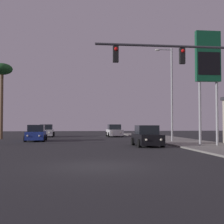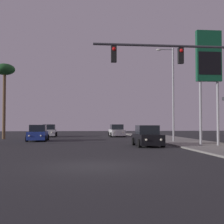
{
  "view_description": "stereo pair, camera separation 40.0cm",
  "coord_description": "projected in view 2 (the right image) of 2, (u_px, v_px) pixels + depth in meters",
  "views": [
    {
      "loc": [
        -1.0,
        -13.43,
        1.85
      ],
      "look_at": [
        1.86,
        9.71,
        2.69
      ],
      "focal_mm": 50.0,
      "sensor_mm": 36.0,
      "label": 1
    },
    {
      "loc": [
        -0.61,
        -13.47,
        1.85
      ],
      "look_at": [
        1.86,
        9.71,
        2.69
      ],
      "focal_mm": 50.0,
      "sensor_mm": 36.0,
      "label": 2
    }
  ],
  "objects": [
    {
      "name": "street_lamp",
      "position": [
        172.0,
        89.0,
        29.98
      ],
      "size": [
        1.74,
        0.24,
        9.0
      ],
      "color": "#99999E",
      "rests_on": "sidewalk_right"
    },
    {
      "name": "traffic_light_mast",
      "position": [
        188.0,
        72.0,
        17.66
      ],
      "size": [
        7.74,
        0.36,
        6.5
      ],
      "color": "#38383D",
      "rests_on": "sidewalk_right"
    },
    {
      "name": "palm_tree_mid",
      "position": [
        5.0,
        74.0,
        36.53
      ],
      "size": [
        2.4,
        2.4,
        8.83
      ],
      "color": "brown",
      "rests_on": "ground"
    },
    {
      "name": "car_silver",
      "position": [
        49.0,
        131.0,
        42.47
      ],
      "size": [
        2.04,
        4.33,
        1.68
      ],
      "rotation": [
        0.0,
        0.0,
        3.17
      ],
      "color": "#B7B7BC",
      "rests_on": "ground"
    },
    {
      "name": "sidewalk_right",
      "position": [
        209.0,
        146.0,
        24.33
      ],
      "size": [
        5.0,
        60.0,
        0.12
      ],
      "color": "gray",
      "rests_on": "ground"
    },
    {
      "name": "car_white",
      "position": [
        117.0,
        131.0,
        42.75
      ],
      "size": [
        2.04,
        4.33,
        1.68
      ],
      "rotation": [
        0.0,
        0.0,
        3.16
      ],
      "color": "silver",
      "rests_on": "ground"
    },
    {
      "name": "gas_station_sign",
      "position": [
        209.0,
        62.0,
        24.41
      ],
      "size": [
        2.0,
        0.42,
        9.0
      ],
      "color": "#99999E",
      "rests_on": "sidewalk_right"
    },
    {
      "name": "ground_plane",
      "position": [
        93.0,
        166.0,
        13.39
      ],
      "size": [
        120.0,
        120.0,
        0.0
      ],
      "primitive_type": "plane",
      "color": "#28282B"
    },
    {
      "name": "car_blue",
      "position": [
        38.0,
        134.0,
        32.37
      ],
      "size": [
        2.04,
        4.33,
        1.68
      ],
      "rotation": [
        0.0,
        0.0,
        3.16
      ],
      "color": "navy",
      "rests_on": "ground"
    },
    {
      "name": "car_black",
      "position": [
        147.0,
        137.0,
        25.02
      ],
      "size": [
        2.04,
        4.32,
        1.68
      ],
      "rotation": [
        0.0,
        0.0,
        3.13
      ],
      "color": "black",
      "rests_on": "ground"
    }
  ]
}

